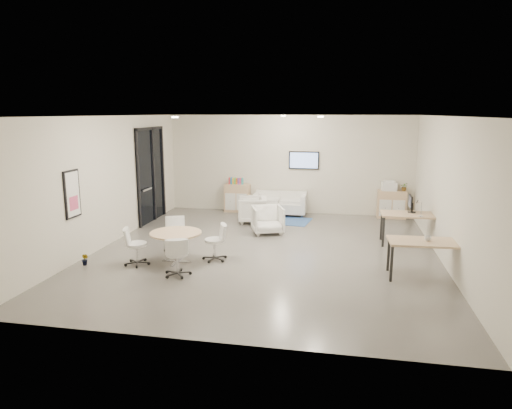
{
  "coord_description": "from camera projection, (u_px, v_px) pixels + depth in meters",
  "views": [
    {
      "loc": [
        1.75,
        -10.37,
        3.28
      ],
      "look_at": [
        -0.31,
        0.4,
        1.06
      ],
      "focal_mm": 32.0,
      "sensor_mm": 36.0,
      "label": 1
    }
  ],
  "objects": [
    {
      "name": "armchair_left",
      "position": [
        252.0,
        208.0,
        13.79
      ],
      "size": [
        0.93,
        0.97,
        0.86
      ],
      "primitive_type": "imported",
      "rotation": [
        0.0,
        0.0,
        -1.38
      ],
      "color": "silver",
      "rests_on": "room_shell"
    },
    {
      "name": "sideboard_left",
      "position": [
        237.0,
        198.0,
        15.27
      ],
      "size": [
        0.83,
        0.43,
        0.93
      ],
      "color": "tan",
      "rests_on": "room_shell"
    },
    {
      "name": "ceiling_spots",
      "position": [
        264.0,
        117.0,
        11.16
      ],
      "size": [
        3.14,
        4.14,
        0.03
      ],
      "color": "#FFEAC6",
      "rests_on": "room_shell"
    },
    {
      "name": "room_shell",
      "position": [
        266.0,
        186.0,
        10.64
      ],
      "size": [
        9.6,
        10.6,
        4.8
      ],
      "color": "#5D5954",
      "rests_on": "ground"
    },
    {
      "name": "monitor",
      "position": [
        411.0,
        203.0,
        11.48
      ],
      "size": [
        0.2,
        0.5,
        0.44
      ],
      "color": "black",
      "rests_on": "desk_rear"
    },
    {
      "name": "desk_rear",
      "position": [
        412.0,
        217.0,
        11.39
      ],
      "size": [
        1.53,
        0.78,
        0.8
      ],
      "rotation": [
        0.0,
        0.0,
        0.01
      ],
      "color": "tan",
      "rests_on": "room_shell"
    },
    {
      "name": "meeting_chairs",
      "position": [
        176.0,
        244.0,
        10.09
      ],
      "size": [
        2.34,
        2.34,
        0.82
      ],
      "color": "white",
      "rests_on": "room_shell"
    },
    {
      "name": "loveseat",
      "position": [
        280.0,
        204.0,
        14.85
      ],
      "size": [
        1.69,
        0.86,
        0.63
      ],
      "rotation": [
        0.0,
        0.0,
        0.01
      ],
      "color": "silver",
      "rests_on": "room_shell"
    },
    {
      "name": "desk_front",
      "position": [
        427.0,
        245.0,
        9.06
      ],
      "size": [
        1.52,
        0.81,
        0.77
      ],
      "rotation": [
        0.0,
        0.0,
        0.05
      ],
      "color": "tan",
      "rests_on": "room_shell"
    },
    {
      "name": "plant_floor",
      "position": [
        85.0,
        263.0,
        9.95
      ],
      "size": [
        0.2,
        0.29,
        0.12
      ],
      "primitive_type": "imported",
      "rotation": [
        0.0,
        0.0,
        -0.21
      ],
      "color": "#3F7F3F",
      "rests_on": "room_shell"
    },
    {
      "name": "blue_rug",
      "position": [
        282.0,
        220.0,
        14.08
      ],
      "size": [
        1.86,
        1.38,
        0.01
      ],
      "primitive_type": "cube",
      "rotation": [
        0.0,
        0.0,
        -0.15
      ],
      "color": "#304C93",
      "rests_on": "room_shell"
    },
    {
      "name": "plant_cabinet",
      "position": [
        404.0,
        188.0,
        14.18
      ],
      "size": [
        0.3,
        0.32,
        0.21
      ],
      "primitive_type": "imported",
      "rotation": [
        0.0,
        0.0,
        -0.29
      ],
      "color": "#3F7F3F",
      "rests_on": "sideboard_right"
    },
    {
      "name": "printer",
      "position": [
        389.0,
        186.0,
        14.27
      ],
      "size": [
        0.47,
        0.4,
        0.31
      ],
      "rotation": [
        0.0,
        0.0,
        0.07
      ],
      "color": "white",
      "rests_on": "sideboard_right"
    },
    {
      "name": "round_table",
      "position": [
        176.0,
        236.0,
        10.05
      ],
      "size": [
        1.14,
        1.14,
        0.69
      ],
      "color": "tan",
      "rests_on": "room_shell"
    },
    {
      "name": "glass_door",
      "position": [
        151.0,
        172.0,
        13.8
      ],
      "size": [
        0.09,
        1.9,
        2.85
      ],
      "color": "black",
      "rests_on": "room_shell"
    },
    {
      "name": "sideboard_right",
      "position": [
        391.0,
        204.0,
        14.36
      ],
      "size": [
        0.88,
        0.42,
        0.88
      ],
      "color": "tan",
      "rests_on": "room_shell"
    },
    {
      "name": "cup",
      "position": [
        428.0,
        238.0,
        9.04
      ],
      "size": [
        0.15,
        0.14,
        0.13
      ],
      "primitive_type": "imported",
      "rotation": [
        0.0,
        0.0,
        0.41
      ],
      "color": "white",
      "rests_on": "desk_front"
    },
    {
      "name": "books",
      "position": [
        236.0,
        181.0,
        15.17
      ],
      "size": [
        0.48,
        0.14,
        0.22
      ],
      "color": "red",
      "rests_on": "sideboard_left"
    },
    {
      "name": "artwork",
      "position": [
        72.0,
        194.0,
        9.84
      ],
      "size": [
        0.05,
        0.54,
        1.04
      ],
      "color": "black",
      "rests_on": "room_shell"
    },
    {
      "name": "armchair_right",
      "position": [
        268.0,
        218.0,
        12.54
      ],
      "size": [
        1.02,
        0.99,
        0.83
      ],
      "primitive_type": "imported",
      "rotation": [
        0.0,
        0.0,
        0.35
      ],
      "color": "silver",
      "rests_on": "room_shell"
    },
    {
      "name": "wall_tv",
      "position": [
        304.0,
        160.0,
        14.81
      ],
      "size": [
        0.98,
        0.06,
        0.58
      ],
      "color": "black",
      "rests_on": "room_shell"
    }
  ]
}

